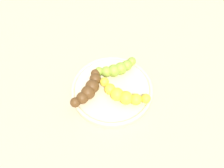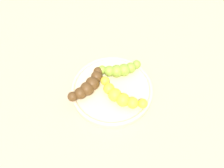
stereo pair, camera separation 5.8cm
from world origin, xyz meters
name	(u,v)px [view 2 (the right image)]	position (x,y,z in m)	size (l,w,h in m)	color
ground_plane	(112,92)	(0.00, 0.00, 0.00)	(2.40, 2.40, 0.00)	tan
fruit_bowl	(112,89)	(0.00, 0.00, 0.01)	(0.22, 0.22, 0.02)	beige
banana_yellow	(120,96)	(-0.04, 0.02, 0.04)	(0.14, 0.06, 0.04)	yellow
banana_green	(120,70)	(0.00, -0.05, 0.04)	(0.10, 0.09, 0.04)	#8CAD38
banana_overripe	(89,85)	(0.05, 0.03, 0.04)	(0.05, 0.13, 0.04)	#593819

